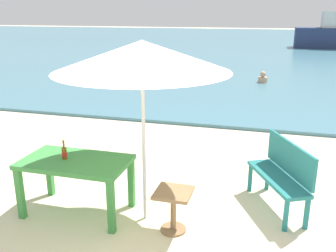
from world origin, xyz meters
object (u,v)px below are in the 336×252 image
(side_table_wood, at_px, (173,205))
(bench_teal_center, at_px, (282,172))
(patio_umbrella, at_px, (142,56))
(swimmer_person, at_px, (263,78))
(picnic_table_green, at_px, (76,168))
(beer_bottle_amber, at_px, (64,152))

(side_table_wood, distance_m, bench_teal_center, 1.60)
(patio_umbrella, relative_size, swimmer_person, 5.61)
(patio_umbrella, bearing_deg, picnic_table_green, -174.58)
(patio_umbrella, xyz_separation_m, swimmer_person, (1.16, 10.02, -1.88))
(picnic_table_green, xyz_separation_m, beer_bottle_amber, (-0.14, -0.01, 0.20))
(beer_bottle_amber, xyz_separation_m, patio_umbrella, (1.07, 0.10, 1.26))
(bench_teal_center, xyz_separation_m, swimmer_person, (-0.54, 9.25, -0.30))
(beer_bottle_amber, relative_size, patio_umbrella, 0.12)
(picnic_table_green, xyz_separation_m, bench_teal_center, (2.63, 0.86, -0.11))
(patio_umbrella, height_order, side_table_wood, patio_umbrella)
(patio_umbrella, bearing_deg, bench_teal_center, 24.24)
(picnic_table_green, bearing_deg, bench_teal_center, 18.03)
(side_table_wood, bearing_deg, bench_teal_center, 36.66)
(beer_bottle_amber, bearing_deg, picnic_table_green, 4.37)
(beer_bottle_amber, xyz_separation_m, bench_teal_center, (2.77, 0.87, -0.31))
(swimmer_person, bearing_deg, patio_umbrella, -96.62)
(beer_bottle_amber, bearing_deg, patio_umbrella, 5.27)
(side_table_wood, height_order, bench_teal_center, bench_teal_center)
(bench_teal_center, bearing_deg, side_table_wood, -143.34)
(patio_umbrella, bearing_deg, side_table_wood, -22.86)
(bench_teal_center, bearing_deg, swimmer_person, 93.36)
(picnic_table_green, distance_m, bench_teal_center, 2.77)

